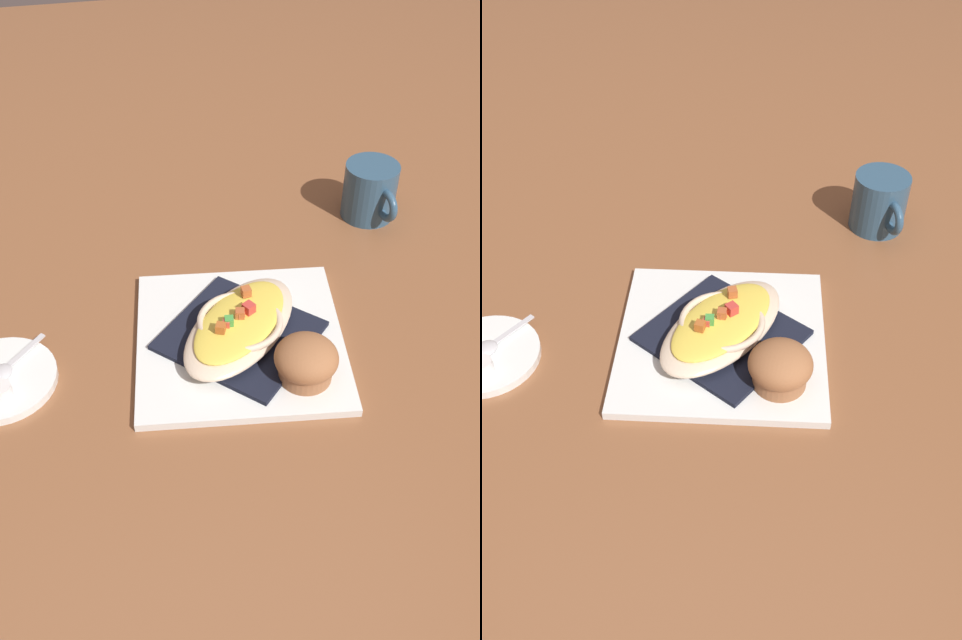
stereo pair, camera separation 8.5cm
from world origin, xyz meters
TOP-DOWN VIEW (x-y plane):
  - ground_plane at (0.00, 0.00)m, footprint 2.60×2.60m
  - square_plate at (0.00, 0.00)m, footprint 0.29×0.29m
  - folded_napkin at (0.00, 0.00)m, footprint 0.23×0.23m
  - gratin_dish at (0.00, -0.00)m, footprint 0.21×0.22m
  - muffin at (-0.06, 0.08)m, footprint 0.08×0.08m
  - coffee_mug at (-0.25, -0.24)m, footprint 0.08×0.11m
  - creamer_saucer at (0.30, 0.01)m, footprint 0.13×0.13m
  - spoon at (0.29, 0.00)m, footprint 0.08×0.08m
  - creamer_cup_2 at (0.29, 0.04)m, footprint 0.02×0.02m

SIDE VIEW (x-z plane):
  - ground_plane at x=0.00m, z-range 0.00..0.00m
  - creamer_saucer at x=0.30m, z-range 0.00..0.01m
  - square_plate at x=0.00m, z-range 0.00..0.01m
  - folded_napkin at x=0.00m, z-range 0.01..0.02m
  - spoon at x=0.29m, z-range 0.01..0.02m
  - creamer_cup_2 at x=0.29m, z-range 0.01..0.03m
  - gratin_dish at x=0.00m, z-range 0.01..0.05m
  - muffin at x=-0.06m, z-range 0.01..0.06m
  - coffee_mug at x=-0.25m, z-range 0.00..0.08m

